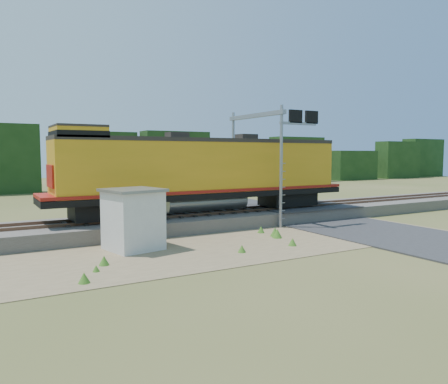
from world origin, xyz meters
TOP-DOWN VIEW (x-y plane):
  - ground at (0.00, 0.00)m, footprint 140.00×140.00m
  - ballast at (0.00, 6.00)m, footprint 70.00×5.00m
  - rails at (0.00, 6.00)m, footprint 70.00×1.54m
  - dirt_shoulder at (-2.00, 0.50)m, footprint 26.00×8.00m
  - road at (7.00, 0.74)m, footprint 7.00×66.00m
  - tree_line_north at (0.00, 38.00)m, footprint 130.00×3.00m
  - weed_clumps at (-3.50, 0.10)m, footprint 15.00×6.20m
  - locomotive at (-0.85, 6.00)m, footprint 19.57×2.98m
  - shed at (-6.67, 1.77)m, footprint 2.89×2.89m
  - signal_gantry at (3.45, 5.32)m, footprint 2.95×6.20m

SIDE VIEW (x-z plane):
  - ground at x=0.00m, z-range 0.00..0.00m
  - weed_clumps at x=-3.50m, z-range -0.28..0.28m
  - dirt_shoulder at x=-2.00m, z-range 0.00..0.03m
  - road at x=7.00m, z-range -0.34..0.52m
  - ballast at x=0.00m, z-range 0.00..0.80m
  - rails at x=0.00m, z-range 0.80..0.96m
  - shed at x=-6.67m, z-range 0.02..2.91m
  - tree_line_north at x=0.00m, z-range -0.18..6.32m
  - locomotive at x=-0.85m, z-range 0.93..5.98m
  - signal_gantry at x=3.45m, z-range 1.84..9.27m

